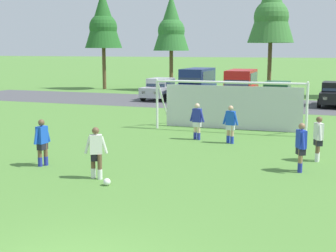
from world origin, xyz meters
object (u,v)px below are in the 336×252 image
Objects in this scene: soccer_goal at (231,104)px; player_defender_far at (96,153)px; player_winger_left at (230,124)px; parked_car_slot_center at (277,93)px; parked_car_slot_left at (197,84)px; parked_car_slot_far_left at (160,89)px; parked_car_slot_center_right at (335,94)px; player_midfield_center at (318,139)px; player_trailing_back at (197,121)px; player_winger_right at (301,147)px; parked_car_slot_center_left at (241,86)px; soccer_ball at (107,182)px; player_striker_near at (42,143)px.

soccer_goal is 4.55× the size of player_defender_far.
player_defender_far is 1.00× the size of player_winger_left.
parked_car_slot_left is at bearing 169.55° from parked_car_slot_center.
parked_car_slot_center_right is at bearing 0.25° from parked_car_slot_far_left.
player_midfield_center is 1.00× the size of player_trailing_back.
player_winger_right is (5.98, 2.99, 0.00)m from player_defender_far.
parked_car_slot_center_left is at bearing -173.67° from parked_car_slot_center.
player_midfield_center and player_trailing_back have the same top height.
parked_car_slot_center_left is (-5.86, 16.24, 0.52)m from player_midfield_center.
parked_car_slot_center_right is (3.91, 0.92, 0.00)m from parked_car_slot_center.
player_winger_left is at bearing 129.33° from player_winger_right.
parked_car_slot_center reaches higher than player_winger_left.
soccer_goal is at bearing 82.12° from soccer_ball.
player_defender_far is 0.38× the size of parked_car_slot_center.
player_midfield_center and player_winger_right have the same top height.
player_defender_far reaches higher than soccer_ball.
soccer_ball is 0.05× the size of parked_car_slot_far_left.
soccer_ball is at bearing -105.79° from parked_car_slot_center_right.
soccer_goal reaches higher than player_defender_far.
parked_car_slot_far_left reaches higher than player_midfield_center.
player_striker_near is at bearing -131.46° from player_winger_left.
parked_car_slot_left is at bearing 113.24° from soccer_goal.
parked_car_slot_far_left is 1.00× the size of parked_car_slot_center_right.
player_midfield_center is 0.38× the size of parked_car_slot_far_left.
player_winger_right is 21.43m from parked_car_slot_left.
player_striker_near is 0.38× the size of parked_car_slot_center_right.
player_winger_left is 0.38× the size of parked_car_slot_center.
parked_car_slot_left is 1.13× the size of parked_car_slot_center.
player_trailing_back is 0.34× the size of parked_car_slot_center_left.
parked_car_slot_left and parked_car_slot_center_left have the same top height.
parked_car_slot_far_left and parked_car_slot_center have the same top height.
parked_car_slot_center is at bearing 82.20° from player_trailing_back.
player_striker_near is 23.41m from parked_car_slot_center_right.
player_midfield_center is 17.28m from parked_car_slot_center_left.
player_winger_right and player_trailing_back have the same top height.
parked_car_slot_far_left is (-8.21, 11.90, -0.42)m from soccer_goal.
parked_car_slot_left is at bearing 158.83° from parked_car_slot_center_left.
parked_car_slot_far_left is (-8.88, 15.25, 0.05)m from player_winger_left.
player_winger_right is 6.33m from player_trailing_back.
player_winger_right is (8.51, 2.17, 0.00)m from player_striker_near.
parked_car_slot_far_left is (-6.72, 22.67, 0.77)m from soccer_ball.
parked_car_slot_center_left is at bearing -169.44° from parked_car_slot_center_right.
parked_car_slot_center_right reaches higher than player_winger_left.
soccer_goal is at bearing -55.39° from parked_car_slot_far_left.
player_winger_right is (3.17, -3.87, 0.00)m from player_winger_left.
player_winger_left is (5.34, 6.04, 0.00)m from player_striker_near.
player_winger_right is at bearing -64.94° from parked_car_slot_left.
parked_car_slot_center_left is at bearing 88.33° from player_defender_far.
soccer_goal is 10.50m from player_striker_near.
parked_car_slot_left is (-9.57, 17.68, 0.52)m from player_midfield_center.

